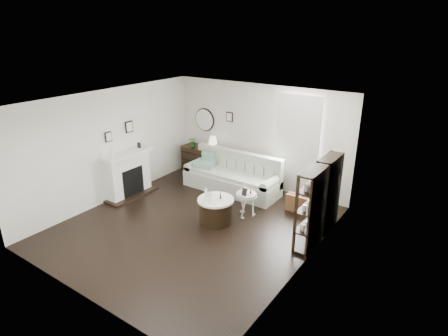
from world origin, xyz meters
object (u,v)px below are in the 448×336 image
Objects in this scene: sofa at (233,178)px; pedestal_table at (246,195)px; drum_table at (216,210)px; dresser at (203,161)px.

sofa is 4.53× the size of pedestal_table.
drum_table is 1.41× the size of pedestal_table.
sofa is at bearing 111.16° from drum_table.
dresser is 2.18× the size of pedestal_table.
drum_table is 0.76m from pedestal_table.
sofa is 1.34m from dresser.
pedestal_table is (2.33, -1.45, 0.10)m from dresser.
pedestal_table is at bearing -31.84° from dresser.
dresser is at bearing 148.16° from pedestal_table.
dresser is 2.75m from pedestal_table.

